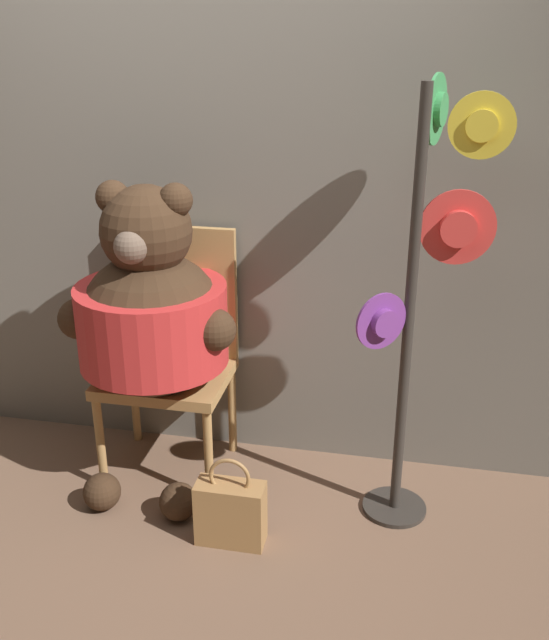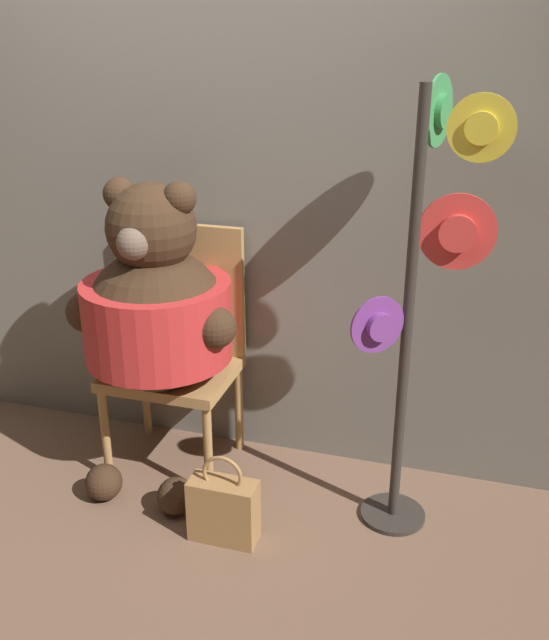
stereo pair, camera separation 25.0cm
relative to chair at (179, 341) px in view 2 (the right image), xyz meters
name	(u,v)px [view 2 (the right image)]	position (x,y,z in m)	size (l,w,h in m)	color
ground_plane	(172,508)	(0.13, -0.44, -0.61)	(14.00, 14.00, 0.00)	brown
wall_back	(217,206)	(0.13, 0.23, 0.60)	(8.00, 0.10, 2.42)	slate
chair	(179,341)	(0.00, 0.00, 0.00)	(0.57, 0.47, 1.14)	#B2844C
teddy_bear	(156,311)	(-0.02, -0.18, 0.22)	(0.79, 0.70, 1.40)	#3D2819
hat_display_rack	(422,288)	(1.12, -0.20, 0.45)	(0.51, 0.43, 1.83)	#332D28
handbag_on_ground	(223,509)	(0.42, -0.56, -0.46)	(0.28, 0.12, 0.40)	#A87A47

